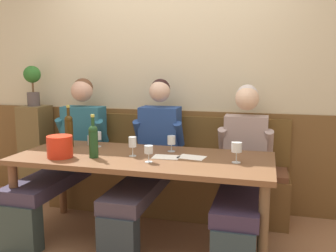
% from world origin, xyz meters
% --- Properties ---
extents(ground_plane, '(6.80, 6.80, 0.02)m').
position_xyz_m(ground_plane, '(0.00, 0.00, -0.01)').
color(ground_plane, '#9B6B49').
rests_on(ground_plane, ground).
extents(room_wall_back, '(6.80, 0.08, 2.80)m').
position_xyz_m(room_wall_back, '(0.00, 1.09, 1.40)').
color(room_wall_back, beige).
rests_on(room_wall_back, ground).
extents(wood_wainscot_panel, '(6.80, 0.03, 0.99)m').
position_xyz_m(wood_wainscot_panel, '(0.00, 1.04, 0.49)').
color(wood_wainscot_panel, brown).
rests_on(wood_wainscot_panel, ground).
extents(wall_bench, '(2.35, 0.42, 0.94)m').
position_xyz_m(wall_bench, '(0.00, 0.83, 0.28)').
color(wall_bench, brown).
rests_on(wall_bench, ground).
extents(dining_table, '(2.05, 0.84, 0.72)m').
position_xyz_m(dining_table, '(0.00, 0.16, 0.64)').
color(dining_table, brown).
rests_on(dining_table, ground).
extents(person_center_right_seat, '(0.53, 1.26, 1.31)m').
position_xyz_m(person_center_right_seat, '(-0.87, 0.47, 0.64)').
color(person_center_right_seat, '#293737').
rests_on(person_center_right_seat, ground).
extents(person_center_left_seat, '(0.48, 1.26, 1.32)m').
position_xyz_m(person_center_left_seat, '(-0.05, 0.49, 0.64)').
color(person_center_left_seat, '#263038').
rests_on(person_center_left_seat, ground).
extents(person_right_seat, '(0.49, 1.25, 1.27)m').
position_xyz_m(person_right_seat, '(0.77, 0.46, 0.63)').
color(person_right_seat, '#27363E').
rests_on(person_right_seat, ground).
extents(ice_bucket, '(0.20, 0.20, 0.17)m').
position_xyz_m(ice_bucket, '(-0.61, -0.05, 0.81)').
color(ice_bucket, red).
rests_on(ice_bucket, dining_table).
extents(wine_bottle_green_tall, '(0.07, 0.07, 0.34)m').
position_xyz_m(wine_bottle_green_tall, '(-0.35, 0.01, 0.86)').
color(wine_bottle_green_tall, '#1D421F').
rests_on(wine_bottle_green_tall, dining_table).
extents(wine_bottle_clear_water, '(0.07, 0.07, 0.37)m').
position_xyz_m(wine_bottle_clear_water, '(-0.74, 0.31, 0.88)').
color(wine_bottle_clear_water, '#3D2B0D').
rests_on(wine_bottle_clear_water, dining_table).
extents(wine_glass_center_front, '(0.08, 0.08, 0.16)m').
position_xyz_m(wine_glass_center_front, '(0.74, 0.15, 0.84)').
color(wine_glass_center_front, silver).
rests_on(wine_glass_center_front, dining_table).
extents(wine_glass_by_bottle, '(0.06, 0.06, 0.13)m').
position_xyz_m(wine_glass_by_bottle, '(0.11, -0.01, 0.81)').
color(wine_glass_by_bottle, silver).
rests_on(wine_glass_by_bottle, dining_table).
extents(wine_glass_mid_left, '(0.06, 0.06, 0.16)m').
position_xyz_m(wine_glass_mid_left, '(-0.07, 0.13, 0.83)').
color(wine_glass_mid_left, silver).
rests_on(wine_glass_mid_left, dining_table).
extents(wine_glass_center_rear, '(0.07, 0.07, 0.13)m').
position_xyz_m(wine_glass_center_rear, '(0.18, 0.37, 0.81)').
color(wine_glass_center_rear, silver).
rests_on(wine_glass_center_rear, dining_table).
extents(wine_glass_mid_right, '(0.07, 0.07, 0.13)m').
position_xyz_m(wine_glass_mid_right, '(-0.50, 0.39, 0.82)').
color(wine_glass_mid_right, silver).
rests_on(wine_glass_mid_right, dining_table).
extents(water_tumbler_center, '(0.06, 0.06, 0.09)m').
position_xyz_m(water_tumbler_center, '(-0.60, 0.44, 0.76)').
color(water_tumbler_center, silver).
rests_on(water_tumbler_center, dining_table).
extents(tasting_sheet_left_guest, '(0.23, 0.18, 0.00)m').
position_xyz_m(tasting_sheet_left_guest, '(0.39, 0.22, 0.72)').
color(tasting_sheet_left_guest, white).
rests_on(tasting_sheet_left_guest, dining_table).
extents(tasting_sheet_right_guest, '(0.22, 0.16, 0.00)m').
position_xyz_m(tasting_sheet_right_guest, '(0.19, 0.17, 0.72)').
color(tasting_sheet_right_guest, white).
rests_on(tasting_sheet_right_guest, dining_table).
extents(corner_pedestal, '(0.28, 0.28, 1.01)m').
position_xyz_m(corner_pedestal, '(-1.48, 0.86, 0.51)').
color(corner_pedestal, brown).
rests_on(corner_pedestal, ground).
extents(potted_plant, '(0.18, 0.18, 0.43)m').
position_xyz_m(potted_plant, '(-1.48, 0.86, 1.27)').
color(potted_plant, '#504645').
rests_on(potted_plant, corner_pedestal).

